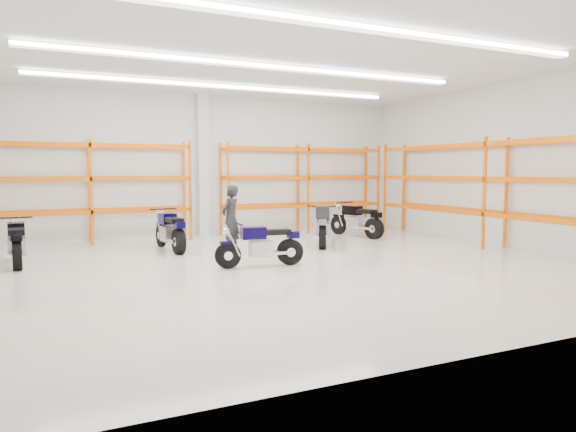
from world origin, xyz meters
name	(u,v)px	position (x,y,z in m)	size (l,w,h in m)	color
ground	(275,266)	(0.00, 0.00, 0.00)	(14.00, 14.00, 0.00)	silver
room_shell	(274,115)	(0.00, 0.03, 3.28)	(14.02, 12.02, 4.51)	white
motorcycle_main	(264,246)	(-0.21, 0.12, 0.46)	(1.98, 0.66, 0.97)	black
motorcycle_back_a	(17,244)	(-5.15, 2.53, 0.48)	(0.70, 2.11, 1.03)	black
motorcycle_back_b	(170,232)	(-1.61, 3.21, 0.51)	(0.73, 2.20, 1.08)	black
motorcycle_back_c	(323,226)	(2.44, 2.28, 0.56)	(1.34, 2.10, 1.18)	black
motorcycle_back_d	(358,221)	(4.40, 3.56, 0.51)	(0.84, 2.18, 1.09)	black
standing_man	(231,218)	(-0.19, 2.47, 0.86)	(0.63, 0.41, 1.73)	black
structural_column	(203,166)	(0.00, 5.82, 2.25)	(0.32, 0.32, 4.50)	white
pallet_racking_back_left	(90,182)	(-3.40, 5.48, 1.79)	(5.67, 0.87, 3.00)	#FF5600
pallet_racking_back_right	(303,180)	(3.40, 5.48, 1.79)	(5.67, 0.87, 3.00)	#FF5600
pallet_racking_side	(496,181)	(6.48, 0.00, 1.81)	(0.87, 9.07, 3.00)	#FF5600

